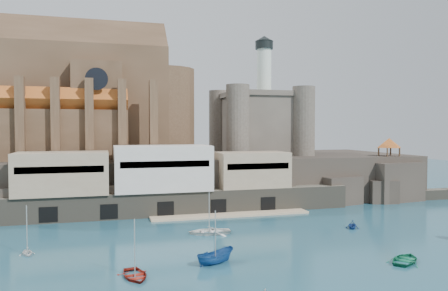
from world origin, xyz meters
TOP-DOWN VIEW (x-y plane):
  - ground at (0.00, 0.00)m, footprint 300.00×300.00m
  - promontory at (-0.19, 39.37)m, footprint 100.00×36.00m
  - quay at (-10.19, 23.07)m, footprint 70.00×12.00m
  - church at (-24.13, 41.85)m, footprint 47.00×25.93m
  - castle_keep at (16.08, 41.08)m, footprint 21.20×21.20m
  - rock_outcrop at (42.00, 25.84)m, footprint 14.50×10.50m
  - pavilion at (42.00, 26.00)m, footprint 6.40×6.40m
  - boat_0 at (-17.75, -11.73)m, footprint 3.81×1.63m
  - boat_2 at (-8.08, -9.39)m, footprint 2.68×2.65m
  - boat_3 at (14.47, -14.90)m, footprint 3.35×3.85m
  - boat_4 at (-30.45, 0.57)m, footprint 2.71×2.17m
  - boat_6 at (-5.26, 5.33)m, footprint 1.71×4.75m
  - boat_7 at (18.12, 2.72)m, footprint 3.14×2.91m

SIDE VIEW (x-z plane):
  - ground at x=0.00m, z-range 0.00..0.00m
  - boat_0 at x=-17.75m, z-range -2.58..2.58m
  - boat_2 at x=-8.08m, z-range -2.65..2.65m
  - boat_3 at x=14.47m, z-range -2.79..2.79m
  - boat_4 at x=-30.45m, z-range -1.37..1.37m
  - boat_6 at x=-5.26m, z-range -3.26..3.26m
  - boat_7 at x=18.12m, z-range -1.56..1.56m
  - rock_outcrop at x=42.00m, z-range -0.33..8.37m
  - promontory at x=-0.19m, z-range -0.08..9.92m
  - quay at x=-10.19m, z-range -0.46..12.59m
  - pavilion at x=42.00m, z-range 10.03..15.43m
  - castle_keep at x=16.08m, z-range 3.66..32.96m
  - church at x=-24.13m, z-range 6.88..37.38m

